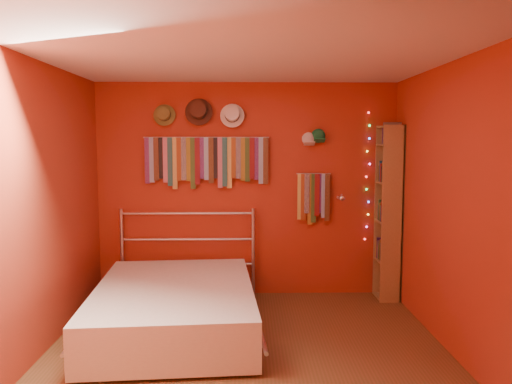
{
  "coord_description": "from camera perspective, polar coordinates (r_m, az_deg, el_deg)",
  "views": [
    {
      "loc": [
        0.0,
        -4.1,
        1.82
      ],
      "look_at": [
        0.09,
        0.9,
        1.31
      ],
      "focal_mm": 35.0,
      "sensor_mm": 36.0,
      "label": 1
    }
  ],
  "objects": [
    {
      "name": "reading_lamp",
      "position": [
        5.76,
        9.71,
        -0.67
      ],
      "size": [
        0.07,
        0.28,
        0.08
      ],
      "color": "silver",
      "rests_on": "back_wall"
    },
    {
      "name": "back_wall",
      "position": [
        5.88,
        -1.03,
        0.25
      ],
      "size": [
        3.5,
        0.02,
        2.5
      ],
      "primitive_type": "cube",
      "color": "#8E3717",
      "rests_on": "ground"
    },
    {
      "name": "fedora_brown",
      "position": [
        5.79,
        -6.6,
        9.2
      ],
      "size": [
        0.31,
        0.17,
        0.31
      ],
      "rotation": [
        1.36,
        0.0,
        0.0
      ],
      "color": "#442418",
      "rests_on": "back_wall"
    },
    {
      "name": "bookshelf",
      "position": [
        5.92,
        15.24,
        -2.18
      ],
      "size": [
        0.25,
        0.34,
        2.0
      ],
      "color": "olive",
      "rests_on": "ground"
    },
    {
      "name": "cap_white",
      "position": [
        5.84,
        6.02,
        6.03
      ],
      "size": [
        0.17,
        0.21,
        0.17
      ],
      "color": "white",
      "rests_on": "back_wall"
    },
    {
      "name": "ground",
      "position": [
        4.48,
        -1.02,
        -18.13
      ],
      "size": [
        3.5,
        3.5,
        0.0
      ],
      "primitive_type": "plane",
      "color": "brown",
      "rests_on": "ground"
    },
    {
      "name": "tie_rack",
      "position": [
        5.81,
        -5.71,
        3.75
      ],
      "size": [
        1.45,
        0.03,
        0.61
      ],
      "color": "silver",
      "rests_on": "back_wall"
    },
    {
      "name": "cap_green",
      "position": [
        5.85,
        7.13,
        6.37
      ],
      "size": [
        0.17,
        0.22,
        0.17
      ],
      "color": "#1A753E",
      "rests_on": "back_wall"
    },
    {
      "name": "fedora_white",
      "position": [
        5.76,
        -2.74,
        8.81
      ],
      "size": [
        0.28,
        0.15,
        0.27
      ],
      "rotation": [
        1.36,
        0.0,
        0.0
      ],
      "color": "white",
      "rests_on": "back_wall"
    },
    {
      "name": "fedora_olive",
      "position": [
        5.84,
        -10.47,
        8.73
      ],
      "size": [
        0.25,
        0.14,
        0.25
      ],
      "rotation": [
        1.36,
        0.0,
        0.0
      ],
      "color": "olive",
      "rests_on": "back_wall"
    },
    {
      "name": "bed",
      "position": [
        4.97,
        -9.26,
        -12.79
      ],
      "size": [
        1.72,
        2.2,
        1.04
      ],
      "rotation": [
        0.0,
        0.0,
        0.07
      ],
      "color": "silver",
      "rests_on": "ground"
    },
    {
      "name": "small_tie_rack",
      "position": [
        5.87,
        6.59,
        -0.43
      ],
      "size": [
        0.4,
        0.03,
        0.6
      ],
      "color": "silver",
      "rests_on": "back_wall"
    },
    {
      "name": "ceiling",
      "position": [
        4.15,
        -1.08,
        15.24
      ],
      "size": [
        3.5,
        3.5,
        0.02
      ],
      "primitive_type": "cube",
      "color": "white",
      "rests_on": "back_wall"
    },
    {
      "name": "right_wall",
      "position": [
        4.49,
        21.91,
        -1.9
      ],
      "size": [
        0.02,
        3.5,
        2.5
      ],
      "primitive_type": "cube",
      "color": "#8E3717",
      "rests_on": "ground"
    },
    {
      "name": "fairy_lights",
      "position": [
        5.99,
        12.65,
        1.71
      ],
      "size": [
        0.06,
        0.02,
        1.51
      ],
      "color": "#FF3333",
      "rests_on": "back_wall"
    },
    {
      "name": "left_wall",
      "position": [
        4.49,
        -23.98,
        -1.98
      ],
      "size": [
        0.02,
        3.5,
        2.5
      ],
      "primitive_type": "cube",
      "color": "#8E3717",
      "rests_on": "ground"
    }
  ]
}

